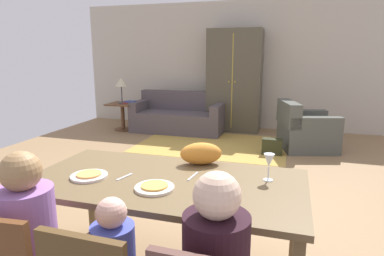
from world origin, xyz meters
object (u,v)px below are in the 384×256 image
at_px(book_lower, 130,103).
at_px(book_upper, 130,101).
at_px(dining_table, 165,189).
at_px(cat, 201,154).
at_px(handbag, 272,147).
at_px(plate_near_man, 89,176).
at_px(plate_near_child, 155,188).
at_px(armoire, 235,81).
at_px(armchair, 304,131).
at_px(table_lamp, 121,83).
at_px(couch, 179,117).
at_px(side_table, 123,113).
at_px(person_man, 35,253).
at_px(wine_glass, 269,162).

relative_size(book_lower, book_upper, 1.00).
bearing_deg(book_upper, dining_table, -60.10).
height_order(cat, handbag, cat).
bearing_deg(plate_near_man, cat, 36.81).
distance_m(plate_near_child, armoire, 5.16).
xyz_separation_m(plate_near_child, armoire, (-0.38, 5.14, 0.28)).
height_order(plate_near_child, armchair, armchair).
distance_m(plate_near_man, table_lamp, 4.87).
distance_m(plate_near_man, armoire, 5.09).
distance_m(armchair, book_upper, 3.53).
relative_size(plate_near_child, handbag, 0.78).
height_order(table_lamp, handbag, table_lamp).
xyz_separation_m(dining_table, plate_near_child, (-0.00, -0.18, 0.08)).
xyz_separation_m(couch, armchair, (2.49, -0.67, 0.02)).
height_order(plate_near_man, armchair, armchair).
bearing_deg(side_table, book_lower, 7.99).
xyz_separation_m(person_man, armoire, (0.14, 5.62, 0.54)).
bearing_deg(wine_glass, book_lower, 127.57).
xyz_separation_m(armchair, side_table, (-3.67, 0.41, 0.06)).
distance_m(dining_table, armchair, 3.99).
distance_m(side_table, handbag, 3.31).
relative_size(wine_glass, armchair, 0.18).
distance_m(armchair, table_lamp, 3.76).
relative_size(plate_near_child, wine_glass, 1.34).
relative_size(person_man, couch, 0.59).
bearing_deg(wine_glass, plate_near_child, -151.82).
height_order(armoire, handbag, armoire).
bearing_deg(table_lamp, armoire, 17.37).
xyz_separation_m(plate_near_child, person_man, (-0.52, -0.48, -0.26)).
distance_m(dining_table, handbag, 3.44).
distance_m(plate_near_man, side_table, 4.88).
bearing_deg(side_table, plate_near_child, -59.18).
bearing_deg(armchair, armoire, 141.52).
bearing_deg(armoire, table_lamp, -162.63).
xyz_separation_m(cat, handbag, (0.38, 2.97, -0.71)).
relative_size(couch, book_upper, 8.60).
bearing_deg(book_upper, person_man, -68.54).
relative_size(wine_glass, person_man, 0.17).
bearing_deg(book_upper, plate_near_man, -66.14).
bearing_deg(book_lower, couch, 13.01).
bearing_deg(plate_near_man, handbag, 73.21).
bearing_deg(plate_near_man, book_upper, 113.86).
height_order(person_man, book_lower, person_man).
bearing_deg(couch, plate_near_child, -72.72).
xyz_separation_m(person_man, book_lower, (-1.96, 4.93, 0.08)).
relative_size(wine_glass, table_lamp, 0.34).
distance_m(wine_glass, side_table, 5.27).
distance_m(dining_table, cat, 0.43).
bearing_deg(plate_near_man, plate_near_child, -6.67).
height_order(wine_glass, armoire, armoire).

